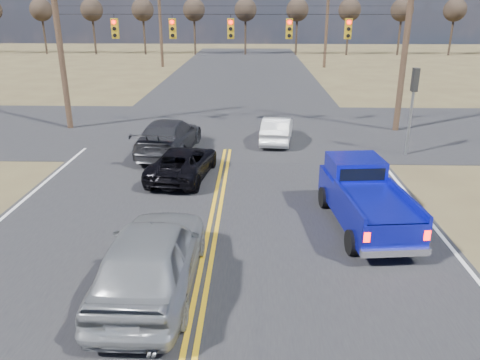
{
  "coord_description": "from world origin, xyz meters",
  "views": [
    {
      "loc": [
        1.21,
        -7.18,
        6.4
      ],
      "look_at": [
        0.82,
        5.94,
        1.5
      ],
      "focal_mm": 35.0,
      "sensor_mm": 36.0,
      "label": 1
    }
  ],
  "objects_px": {
    "pickup_truck": "(364,198)",
    "white_car_queue": "(277,129)",
    "dgrey_car_queue": "(169,136)",
    "silver_suv": "(151,257)",
    "black_suv": "(183,163)"
  },
  "relations": [
    {
      "from": "silver_suv",
      "to": "white_car_queue",
      "type": "bearing_deg",
      "value": -104.4
    },
    {
      "from": "pickup_truck",
      "to": "white_car_queue",
      "type": "distance_m",
      "value": 9.69
    },
    {
      "from": "dgrey_car_queue",
      "to": "pickup_truck",
      "type": "bearing_deg",
      "value": 139.39
    },
    {
      "from": "silver_suv",
      "to": "black_suv",
      "type": "bearing_deg",
      "value": -86.39
    },
    {
      "from": "pickup_truck",
      "to": "silver_suv",
      "type": "bearing_deg",
      "value": -153.0
    },
    {
      "from": "pickup_truck",
      "to": "white_car_queue",
      "type": "relative_size",
      "value": 1.31
    },
    {
      "from": "black_suv",
      "to": "white_car_queue",
      "type": "xyz_separation_m",
      "value": [
        3.94,
        5.27,
        0.03
      ]
    },
    {
      "from": "pickup_truck",
      "to": "dgrey_car_queue",
      "type": "xyz_separation_m",
      "value": [
        -7.29,
        7.44,
        -0.11
      ]
    },
    {
      "from": "pickup_truck",
      "to": "dgrey_car_queue",
      "type": "bearing_deg",
      "value": 128.79
    },
    {
      "from": "pickup_truck",
      "to": "black_suv",
      "type": "height_order",
      "value": "pickup_truck"
    },
    {
      "from": "silver_suv",
      "to": "pickup_truck",
      "type": "bearing_deg",
      "value": -146.69
    },
    {
      "from": "black_suv",
      "to": "dgrey_car_queue",
      "type": "xyz_separation_m",
      "value": [
        -1.12,
        3.28,
        0.18
      ]
    },
    {
      "from": "pickup_truck",
      "to": "black_suv",
      "type": "relative_size",
      "value": 1.16
    },
    {
      "from": "pickup_truck",
      "to": "silver_suv",
      "type": "xyz_separation_m",
      "value": [
        -5.77,
        -3.7,
        -0.0
      ]
    },
    {
      "from": "silver_suv",
      "to": "black_suv",
      "type": "relative_size",
      "value": 1.2
    }
  ]
}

